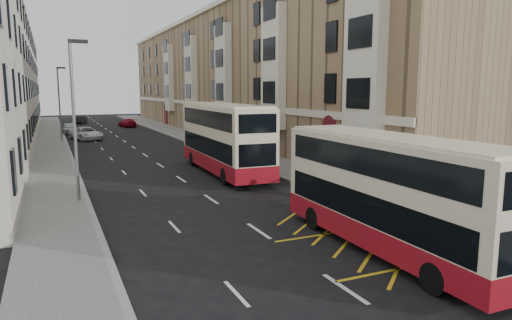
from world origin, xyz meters
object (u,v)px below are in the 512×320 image
bus_shelter (500,183)px  street_lamp_far (60,100)px  double_decker_rear (224,138)px  pedestrian_mid (484,210)px  car_dark (80,120)px  car_red (127,123)px  white_van (86,134)px  car_silver (69,128)px  double_decker_front (389,194)px  pedestrian_far (365,180)px  street_lamp_near (75,112)px

bus_shelter → street_lamp_far: 44.94m
double_decker_rear → pedestrian_mid: (4.47, -17.06, -1.35)m
car_dark → car_red: (6.25, -9.86, 0.00)m
bus_shelter → double_decker_rear: (-5.06, 17.20, 0.29)m
double_decker_rear → street_lamp_far: bearing=112.8°
white_van → double_decker_rear: bearing=-92.6°
bus_shelter → car_dark: bearing=99.0°
pedestrian_mid → car_silver: bearing=113.2°
pedestrian_mid → street_lamp_far: bearing=117.6°
bus_shelter → pedestrian_mid: bus_shelter is taller
pedestrian_mid → bus_shelter: bearing=-3.4°
double_decker_front → car_red: double_decker_front is taller
bus_shelter → car_silver: size_ratio=0.97×
white_van → car_dark: size_ratio=1.35×
car_silver → car_dark: bearing=81.8°
double_decker_front → pedestrian_far: double_decker_front is taller
pedestrian_far → car_red: pedestrian_far is taller
street_lamp_far → pedestrian_mid: street_lamp_far is taller
street_lamp_near → street_lamp_far: (0.00, 30.00, 0.00)m
pedestrian_far → car_dark: 64.35m
bus_shelter → pedestrian_far: 6.96m
double_decker_front → double_decker_rear: 16.86m
double_decker_front → bus_shelter: bearing=-2.7°
car_silver → car_red: size_ratio=0.99×
street_lamp_near → car_red: 49.27m
double_decker_front → pedestrian_mid: 4.68m
double_decker_front → pedestrian_mid: bearing=-1.5°
street_lamp_near → pedestrian_mid: bearing=-41.0°
bus_shelter → pedestrian_mid: bearing=167.4°
double_decker_rear → car_dark: (-6.06, 53.17, -1.79)m
car_silver → street_lamp_near: bearing=-92.3°
double_decker_rear → pedestrian_far: bearing=-67.7°
bus_shelter → pedestrian_mid: size_ratio=2.29×
double_decker_front → car_silver: (-8.39, 51.60, -1.37)m
street_lamp_near → pedestrian_mid: (14.10, -12.26, -3.56)m
double_decker_rear → bus_shelter: bearing=-71.8°
double_decker_front → pedestrian_mid: double_decker_front is taller
double_decker_front → pedestrian_far: (3.98, 6.44, -1.01)m
bus_shelter → car_silver: 53.70m
double_decker_rear → car_red: size_ratio=2.71×
street_lamp_far → double_decker_rear: 27.07m
pedestrian_far → car_silver: (-12.37, 45.17, -0.36)m
street_lamp_far → double_decker_rear: size_ratio=0.67×
street_lamp_far → double_decker_front: bearing=-77.2°
street_lamp_far → car_silver: street_lamp_far is taller
pedestrian_mid → pedestrian_far: bearing=104.2°
car_red → double_decker_rear: bearing=80.4°
street_lamp_far → car_red: bearing=61.5°
street_lamp_far → pedestrian_mid: 44.69m
car_silver → car_red: bearing=44.0°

